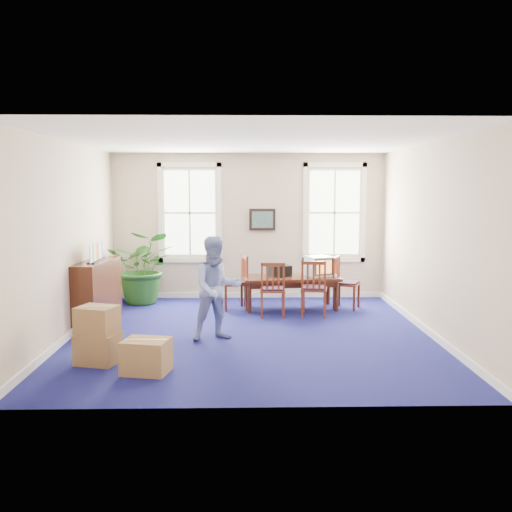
{
  "coord_description": "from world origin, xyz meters",
  "views": [
    {
      "loc": [
        -0.13,
        -9.37,
        2.44
      ],
      "look_at": [
        0.1,
        0.6,
        1.25
      ],
      "focal_mm": 40.0,
      "sensor_mm": 36.0,
      "label": 1
    }
  ],
  "objects_px": {
    "conference_table": "(290,293)",
    "man": "(217,288)",
    "potted_plant": "(144,267)",
    "credenza": "(96,292)",
    "cardboard_boxes": "(115,331)",
    "chair_near_left": "(273,289)",
    "crt_tv": "(319,266)"
  },
  "relations": [
    {
      "from": "chair_near_left",
      "to": "credenza",
      "type": "xyz_separation_m",
      "value": [
        -3.18,
        -0.64,
        0.07
      ]
    },
    {
      "from": "credenza",
      "to": "cardboard_boxes",
      "type": "height_order",
      "value": "credenza"
    },
    {
      "from": "crt_tv",
      "to": "chair_near_left",
      "type": "height_order",
      "value": "crt_tv"
    },
    {
      "from": "crt_tv",
      "to": "potted_plant",
      "type": "bearing_deg",
      "value": 148.04
    },
    {
      "from": "conference_table",
      "to": "credenza",
      "type": "height_order",
      "value": "credenza"
    },
    {
      "from": "cardboard_boxes",
      "to": "man",
      "type": "bearing_deg",
      "value": 38.92
    },
    {
      "from": "man",
      "to": "cardboard_boxes",
      "type": "distance_m",
      "value": 1.84
    },
    {
      "from": "crt_tv",
      "to": "man",
      "type": "xyz_separation_m",
      "value": [
        -1.96,
        -2.39,
        -0.03
      ]
    },
    {
      "from": "crt_tv",
      "to": "potted_plant",
      "type": "height_order",
      "value": "potted_plant"
    },
    {
      "from": "conference_table",
      "to": "man",
      "type": "xyz_separation_m",
      "value": [
        -1.39,
        -2.35,
        0.51
      ]
    },
    {
      "from": "chair_near_left",
      "to": "cardboard_boxes",
      "type": "relative_size",
      "value": 0.71
    },
    {
      "from": "chair_near_left",
      "to": "potted_plant",
      "type": "xyz_separation_m",
      "value": [
        -2.68,
        1.31,
        0.25
      ]
    },
    {
      "from": "conference_table",
      "to": "chair_near_left",
      "type": "bearing_deg",
      "value": -126.47
    },
    {
      "from": "conference_table",
      "to": "man",
      "type": "relative_size",
      "value": 1.16
    },
    {
      "from": "man",
      "to": "credenza",
      "type": "bearing_deg",
      "value": 135.83
    },
    {
      "from": "credenza",
      "to": "cardboard_boxes",
      "type": "relative_size",
      "value": 1.03
    },
    {
      "from": "man",
      "to": "chair_near_left",
      "type": "bearing_deg",
      "value": 41.01
    },
    {
      "from": "chair_near_left",
      "to": "potted_plant",
      "type": "bearing_deg",
      "value": -24.37
    },
    {
      "from": "chair_near_left",
      "to": "cardboard_boxes",
      "type": "distance_m",
      "value": 3.69
    },
    {
      "from": "conference_table",
      "to": "cardboard_boxes",
      "type": "relative_size",
      "value": 1.31
    },
    {
      "from": "potted_plant",
      "to": "cardboard_boxes",
      "type": "relative_size",
      "value": 1.04
    },
    {
      "from": "man",
      "to": "potted_plant",
      "type": "height_order",
      "value": "man"
    },
    {
      "from": "man",
      "to": "potted_plant",
      "type": "distance_m",
      "value": 3.44
    },
    {
      "from": "crt_tv",
      "to": "credenza",
      "type": "bearing_deg",
      "value": 175.37
    },
    {
      "from": "conference_table",
      "to": "chair_near_left",
      "type": "distance_m",
      "value": 0.8
    },
    {
      "from": "potted_plant",
      "to": "man",
      "type": "bearing_deg",
      "value": -60.65
    },
    {
      "from": "conference_table",
      "to": "potted_plant",
      "type": "xyz_separation_m",
      "value": [
        -3.07,
        0.65,
        0.44
      ]
    },
    {
      "from": "crt_tv",
      "to": "chair_near_left",
      "type": "xyz_separation_m",
      "value": [
        -0.97,
        -0.71,
        -0.34
      ]
    },
    {
      "from": "chair_near_left",
      "to": "man",
      "type": "relative_size",
      "value": 0.63
    },
    {
      "from": "man",
      "to": "conference_table",
      "type": "bearing_deg",
      "value": 40.84
    },
    {
      "from": "chair_near_left",
      "to": "man",
      "type": "distance_m",
      "value": 1.98
    },
    {
      "from": "man",
      "to": "credenza",
      "type": "distance_m",
      "value": 2.44
    }
  ]
}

